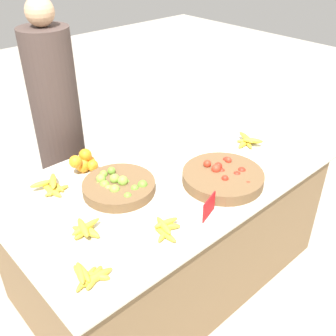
{
  "coord_description": "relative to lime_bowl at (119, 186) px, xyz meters",
  "views": [
    {
      "loc": [
        -1.26,
        -1.38,
        2.01
      ],
      "look_at": [
        0.0,
        0.0,
        0.82
      ],
      "focal_mm": 42.0,
      "sensor_mm": 36.0,
      "label": 1
    }
  ],
  "objects": [
    {
      "name": "lime_bowl",
      "position": [
        0.0,
        0.0,
        0.0
      ],
      "size": [
        0.39,
        0.39,
        0.1
      ],
      "color": "brown",
      "rests_on": "market_table"
    },
    {
      "name": "orange_pile",
      "position": [
        -0.02,
        0.3,
        0.02
      ],
      "size": [
        0.18,
        0.12,
        0.13
      ],
      "color": "orange",
      "rests_on": "market_table"
    },
    {
      "name": "banana_bunch_front_left",
      "position": [
        -0.32,
        -0.17,
        -0.01
      ],
      "size": [
        0.16,
        0.15,
        0.06
      ],
      "color": "gold",
      "rests_on": "market_table"
    },
    {
      "name": "market_table",
      "position": [
        0.3,
        -0.06,
        -0.42
      ],
      "size": [
        1.87,
        1.08,
        0.77
      ],
      "color": "olive",
      "rests_on": "ground_plane"
    },
    {
      "name": "banana_bunch_front_center",
      "position": [
        -0.03,
        -0.41,
        -0.01
      ],
      "size": [
        0.17,
        0.18,
        0.05
      ],
      "color": "gold",
      "rests_on": "market_table"
    },
    {
      "name": "tomato_basket",
      "position": [
        0.48,
        -0.32,
        0.0
      ],
      "size": [
        0.45,
        0.45,
        0.1
      ],
      "color": "brown",
      "rests_on": "market_table"
    },
    {
      "name": "metal_bowl",
      "position": [
        0.85,
        0.18,
        0.01
      ],
      "size": [
        0.31,
        0.31,
        0.08
      ],
      "color": "silver",
      "rests_on": "market_table"
    },
    {
      "name": "banana_bunch_front_right",
      "position": [
        0.92,
        -0.14,
        -0.01
      ],
      "size": [
        0.18,
        0.2,
        0.06
      ],
      "color": "gold",
      "rests_on": "market_table"
    },
    {
      "name": "vendor_person",
      "position": [
        0.11,
        0.84,
        -0.04
      ],
      "size": [
        0.32,
        0.32,
        1.65
      ],
      "color": "#473833",
      "rests_on": "ground_plane"
    },
    {
      "name": "price_sign",
      "position": [
        0.2,
        -0.46,
        0.02
      ],
      "size": [
        0.13,
        0.05,
        0.11
      ],
      "rotation": [
        0.0,
        0.0,
        0.32
      ],
      "color": "red",
      "rests_on": "market_table"
    },
    {
      "name": "banana_bunch_middle_left",
      "position": [
        -0.26,
        0.25,
        -0.01
      ],
      "size": [
        0.18,
        0.19,
        0.06
      ],
      "color": "gold",
      "rests_on": "market_table"
    },
    {
      "name": "banana_bunch_middle_right",
      "position": [
        -0.46,
        -0.42,
        -0.01
      ],
      "size": [
        0.18,
        0.16,
        0.06
      ],
      "color": "gold",
      "rests_on": "market_table"
    },
    {
      "name": "ground_plane",
      "position": [
        0.3,
        -0.06,
        -0.81
      ],
      "size": [
        12.0,
        12.0,
        0.0
      ],
      "primitive_type": "plane",
      "color": "#ADA599"
    }
  ]
}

